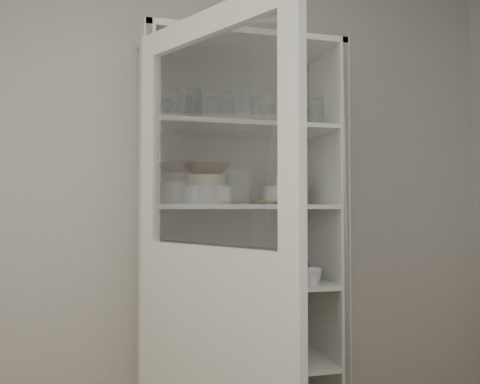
{
  "coord_description": "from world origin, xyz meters",
  "views": [
    {
      "loc": [
        -0.49,
        -1.22,
        1.24
      ],
      "look_at": [
        0.2,
        1.27,
        1.33
      ],
      "focal_mm": 38.0,
      "sensor_mm": 36.0,
      "label": 1
    }
  ],
  "objects": [
    {
      "name": "tumbler_3",
      "position": [
        0.25,
        1.14,
        1.72
      ],
      "size": [
        0.08,
        0.08,
        0.12
      ],
      "primitive_type": "cylinder",
      "rotation": [
        0.0,
        0.0,
        -0.42
      ],
      "color": "silver",
      "rests_on": "shelf_glass"
    },
    {
      "name": "tumbler_1",
      "position": [
        -0.07,
        1.12,
        1.73
      ],
      "size": [
        0.08,
        0.08,
        0.14
      ],
      "primitive_type": "cylinder",
      "rotation": [
        0.0,
        0.0,
        0.14
      ],
      "color": "silver",
      "rests_on": "shelf_glass"
    },
    {
      "name": "tumbler_8",
      "position": [
        -0.04,
        1.29,
        1.72
      ],
      "size": [
        0.07,
        0.07,
        0.13
      ],
      "primitive_type": "cylinder",
      "rotation": [
        0.0,
        0.0,
        -0.04
      ],
      "color": "silver",
      "rests_on": "shelf_glass"
    },
    {
      "name": "tumbler_4",
      "position": [
        0.46,
        1.16,
        1.73
      ],
      "size": [
        0.08,
        0.08,
        0.14
      ],
      "primitive_type": "cylinder",
      "rotation": [
        0.0,
        0.0,
        -0.2
      ],
      "color": "silver",
      "rests_on": "shelf_glass"
    },
    {
      "name": "cream_dish",
      "position": [
        0.05,
        1.28,
        0.49
      ],
      "size": [
        0.24,
        0.24,
        0.07
      ],
      "primitive_type": "imported",
      "rotation": [
        0.0,
        0.0,
        -0.15
      ],
      "color": "beige",
      "rests_on": "shelf_bot"
    },
    {
      "name": "tumbler_0",
      "position": [
        -0.06,
        1.12,
        1.72
      ],
      "size": [
        0.07,
        0.07,
        0.13
      ],
      "primitive_type": "cylinder",
      "rotation": [
        0.0,
        0.0,
        0.12
      ],
      "color": "silver",
      "rests_on": "shelf_glass"
    },
    {
      "name": "goblet_2",
      "position": [
        0.42,
        1.34,
        1.74
      ],
      "size": [
        0.07,
        0.07,
        0.17
      ],
      "primitive_type": null,
      "color": "silver",
      "rests_on": "shelf_glass"
    },
    {
      "name": "cream_bowl",
      "position": [
        0.01,
        1.2,
        1.37
      ],
      "size": [
        0.21,
        0.21,
        0.06
      ],
      "primitive_type": "cylinder",
      "rotation": [
        0.0,
        0.0,
        -0.15
      ],
      "color": "beige",
      "rests_on": "plate_stack_front"
    },
    {
      "name": "grey_bowl_stack",
      "position": [
        0.45,
        1.28,
        1.34
      ],
      "size": [
        0.13,
        0.13,
        0.16
      ],
      "primitive_type": "cylinder",
      "color": "silver",
      "rests_on": "shelf_plates"
    },
    {
      "name": "mug_white",
      "position": [
        0.54,
        1.13,
        0.9
      ],
      "size": [
        0.1,
        0.1,
        0.08
      ],
      "primitive_type": "imported",
      "rotation": [
        0.0,
        0.0,
        0.12
      ],
      "color": "silver",
      "rests_on": "shelf_mugs"
    },
    {
      "name": "wall_back",
      "position": [
        0.0,
        1.5,
        1.3
      ],
      "size": [
        3.6,
        0.02,
        2.6
      ],
      "primitive_type": "cube",
      "color": "beige",
      "rests_on": "ground"
    },
    {
      "name": "tumbler_6",
      "position": [
        0.48,
        1.12,
        1.73
      ],
      "size": [
        0.08,
        0.08,
        0.13
      ],
      "primitive_type": "cylinder",
      "rotation": [
        0.0,
        0.0,
        0.37
      ],
      "color": "silver",
      "rests_on": "shelf_glass"
    },
    {
      "name": "tin_box",
      "position": [
        0.31,
        1.26,
        0.49
      ],
      "size": [
        0.23,
        0.17,
        0.07
      ],
      "primitive_type": "cube",
      "rotation": [
        0.0,
        0.0,
        -0.07
      ],
      "color": "gray",
      "rests_on": "shelf_bot"
    },
    {
      "name": "plate_stack_back",
      "position": [
        -0.09,
        1.37,
        1.32
      ],
      "size": [
        0.23,
        0.23,
        0.11
      ],
      "primitive_type": "cylinder",
      "color": "silver",
      "rests_on": "shelf_plates"
    },
    {
      "name": "tumbler_11",
      "position": [
        0.36,
        1.27,
        1.72
      ],
      "size": [
        0.07,
        0.07,
        0.12
      ],
      "primitive_type": "cylinder",
      "rotation": [
        0.0,
        0.0,
        -0.2
      ],
      "color": "silver",
      "rests_on": "shelf_glass"
    },
    {
      "name": "yellow_trivet",
      "position": [
        0.41,
        1.29,
        1.28
      ],
      "size": [
        0.17,
        0.17,
        0.01
      ],
      "primitive_type": "cube",
      "rotation": [
        0.0,
        0.0,
        0.02
      ],
      "color": "yellow",
      "rests_on": "glass_platter"
    },
    {
      "name": "mug_teal",
      "position": [
        0.41,
        1.35,
        0.91
      ],
      "size": [
        0.11,
        0.11,
        0.09
      ],
      "primitive_type": "imported",
      "rotation": [
        0.0,
        0.0,
        -0.08
      ],
      "color": "teal",
      "rests_on": "shelf_mugs"
    },
    {
      "name": "mug_blue",
      "position": [
        0.49,
        1.23,
        0.91
      ],
      "size": [
        0.14,
        0.14,
        0.11
      ],
      "primitive_type": "imported",
      "rotation": [
        0.0,
        0.0,
        0.03
      ],
      "color": "navy",
      "rests_on": "shelf_mugs"
    },
    {
      "name": "goblet_0",
      "position": [
        -0.16,
        1.38,
        1.74
      ],
      "size": [
        0.07,
        0.07,
        0.16
      ],
      "primitive_type": null,
      "color": "silver",
      "rests_on": "shelf_glass"
    },
    {
      "name": "white_ramekin",
      "position": [
        0.41,
        1.29,
        1.32
      ],
      "size": [
        0.2,
        0.2,
        0.07
      ],
      "primitive_type": "cylinder",
      "rotation": [
        0.0,
        0.0,
        0.4
      ],
      "color": "silver",
      "rests_on": "yellow_trivet"
    },
    {
      "name": "white_canister",
      "position": [
        -0.2,
        1.31,
        0.92
      ],
      "size": [
        0.13,
        0.13,
        0.12
      ],
      "primitive_type": "cylinder",
      "rotation": [
        0.0,
        0.0,
        -0.37
      ],
      "color": "silver",
      "rests_on": "shelf_mugs"
    },
    {
      "name": "teal_jar",
      "position": [
        0.16,
        1.32,
        0.91
      ],
      "size": [
        0.08,
        0.08,
        0.1
      ],
      "color": "teal",
      "rests_on": "shelf_mugs"
    },
    {
      "name": "terracotta_bowl",
      "position": [
        0.01,
        1.2,
        1.43
      ],
      "size": [
        0.23,
        0.23,
        0.06
      ],
      "primitive_type": "imported",
      "rotation": [
        0.0,
        0.0,
        -0.03
      ],
      "color": "#4C2719",
      "rests_on": "cream_bowl"
    },
    {
      "name": "tumbler_9",
      "position": [
        -0.05,
        1.27,
        1.73
      ],
      "size": [
        0.09,
        0.09,
        0.14
      ],
      "primitive_type": "cylinder",
      "rotation": [
        0.0,
        0.0,
        0.34
      ],
      "color": "silver",
      "rests_on": "shelf_glass"
    },
    {
      "name": "goblet_3",
      "position": [
        0.59,
        1.38,
        1.75
      ],
      "size": [
        0.08,
        0.08,
        0.18
      ],
      "primitive_type": null,
      "color": "silver",
      "rests_on": "shelf_glass"
    },
    {
      "name": "glass_platter",
      "position": [
        0.41,
        1.29,
        1.27
      ],
      "size": [
        0.35,
        0.35,
        0.02
      ],
      "primitive_type": "cylinder",
      "rotation": [
        0.0,
        0.0,
        -0.24
      ],
      "color": "silver",
      "rests_on": "shelf_plates"
    },
    {
      "name": "tumbler_5",
      "position": [
        0.56,
        1.12,
        1.73
      ],
      "size": [
        0.08,
        0.08,
        0.14
      ],
      "primitive_type": "cylinder",
      "rotation": [
        0.0,
        0.0,
        -0.13
      ],
      "color": "silver",
      "rests_on": "shelf_glass"
    },
    {
      "name": "tumbler_7",
      "position": [
        -0.08,
        1.26,
        1.73
      ],
      "size": [
        0.09,
        0.09,
        0.14
      ],
      "primitive_type": "cylinder",
      "rotation": [
        0.0,
        0.0,
        -0.4
      ],
      "color": "silver",
      "rests_on": "shelf_glass"
    },
    {
      "name": "tumbler_10",
      "position": [
        0.06,
        1.29,
        1.73
      ],
      "size": [
        0.09,
        0.09,
        0.14
      ],
      "primitive_type": "cylinder",
      "rotation": [
        0.0,
        0.0,
        -0.23
      ],
      "color": "silver",
      "rests_on": "shelf_glass"
    },
    {
      "name": "measuring_cups",
      "position": [
        0.14,
        1.19,
        0.88
      ],
      "size": [
        0.1,
        0.1,
        0.04
      ],
      "primitive_type": "cylinder",
      "color": "silver",
      "rests_on": "shelf_mugs"
    },
    {
      "name": "cupboard_door",
      "position": [
        -0.09,
        0.65,
        0.87
      ],
      "size": [
        0.46,
        0.81,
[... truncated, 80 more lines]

